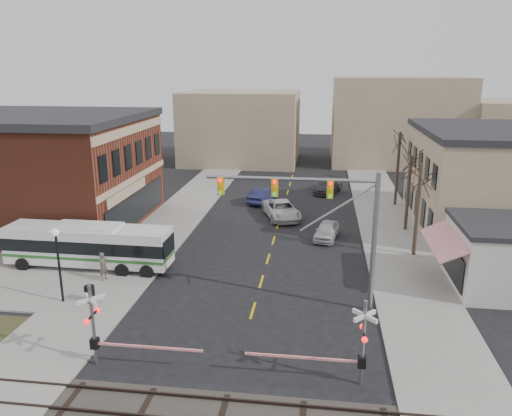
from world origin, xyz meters
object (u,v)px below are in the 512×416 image
(rr_crossing_east, at_px, (353,343))
(rr_crossing_west, at_px, (102,327))
(transit_bus, at_px, (89,245))
(pedestrian_far, at_px, (110,256))
(pedestrian_near, at_px, (103,266))
(trash_bin, at_px, (90,294))
(car_a, at_px, (327,231))
(traffic_signal_mast, at_px, (327,212))
(car_b, at_px, (262,195))
(car_d, at_px, (328,186))
(car_c, at_px, (282,210))
(street_lamp, at_px, (57,250))

(rr_crossing_east, bearing_deg, rr_crossing_west, -179.65)
(transit_bus, bearing_deg, pedestrian_far, 3.31)
(pedestrian_near, bearing_deg, trash_bin, -151.04)
(trash_bin, xyz_separation_m, car_a, (13.76, 13.29, 0.09))
(pedestrian_near, bearing_deg, traffic_signal_mast, -76.95)
(traffic_signal_mast, height_order, car_b, traffic_signal_mast)
(trash_bin, bearing_deg, car_b, 73.00)
(rr_crossing_east, height_order, trash_bin, rr_crossing_east)
(transit_bus, relative_size, car_b, 2.49)
(trash_bin, distance_m, car_d, 32.10)
(car_b, xyz_separation_m, pedestrian_far, (-8.24, -18.51, 0.16))
(car_c, height_order, pedestrian_near, pedestrian_near)
(car_d, bearing_deg, traffic_signal_mast, -73.17)
(street_lamp, height_order, car_a, street_lamp)
(traffic_signal_mast, xyz_separation_m, car_d, (0.46, 27.59, -4.95))
(car_b, height_order, car_c, car_c)
(pedestrian_far, bearing_deg, car_d, -4.09)
(street_lamp, height_order, car_b, street_lamp)
(transit_bus, bearing_deg, traffic_signal_mast, -13.40)
(transit_bus, relative_size, pedestrian_near, 6.11)
(car_b, relative_size, car_d, 0.87)
(rr_crossing_west, relative_size, pedestrian_far, 3.52)
(car_a, bearing_deg, car_b, 132.74)
(trash_bin, height_order, pedestrian_near, pedestrian_near)
(car_b, bearing_deg, car_a, 135.27)
(rr_crossing_west, distance_m, pedestrian_far, 11.99)
(car_b, bearing_deg, car_d, -129.16)
(traffic_signal_mast, bearing_deg, car_c, 102.56)
(street_lamp, bearing_deg, rr_crossing_west, -48.10)
(car_d, xyz_separation_m, pedestrian_far, (-14.98, -23.71, 0.15))
(rr_crossing_east, distance_m, pedestrian_near, 17.63)
(trash_bin, distance_m, car_b, 24.78)
(street_lamp, distance_m, pedestrian_far, 5.92)
(rr_crossing_east, distance_m, car_c, 24.85)
(rr_crossing_east, distance_m, trash_bin, 15.91)
(rr_crossing_east, xyz_separation_m, pedestrian_near, (-15.22, 8.85, -0.92))
(car_c, bearing_deg, street_lamp, -140.25)
(rr_crossing_east, distance_m, street_lamp, 17.32)
(transit_bus, height_order, street_lamp, street_lamp)
(traffic_signal_mast, distance_m, pedestrian_far, 15.77)
(car_b, bearing_deg, traffic_signal_mast, 118.86)
(pedestrian_far, bearing_deg, traffic_signal_mast, -76.75)
(rr_crossing_west, bearing_deg, rr_crossing_east, 0.35)
(rr_crossing_west, xyz_separation_m, pedestrian_near, (-3.98, 8.92, -0.92))
(rr_crossing_east, distance_m, car_d, 34.74)
(trash_bin, relative_size, pedestrian_far, 0.60)
(street_lamp, height_order, car_d, street_lamp)
(car_b, bearing_deg, trash_bin, 86.19)
(pedestrian_far, bearing_deg, pedestrian_near, -138.17)
(pedestrian_near, height_order, pedestrian_far, pedestrian_near)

